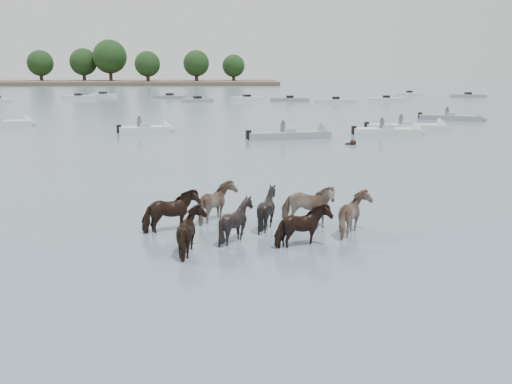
{
  "coord_description": "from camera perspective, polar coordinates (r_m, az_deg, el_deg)",
  "views": [
    {
      "loc": [
        -0.92,
        -17.36,
        5.02
      ],
      "look_at": [
        -0.39,
        0.41,
        1.1
      ],
      "focal_mm": 40.04,
      "sensor_mm": 36.0,
      "label": 1
    }
  ],
  "objects": [
    {
      "name": "motorboat_c",
      "position": [
        48.01,
        15.68,
        6.24
      ],
      "size": [
        6.92,
        1.92,
        1.92
      ],
      "rotation": [
        0.0,
        0.0,
        -0.05
      ],
      "color": "silver",
      "rests_on": "ground"
    },
    {
      "name": "motorboat_f",
      "position": [
        53.74,
        -23.52,
        6.29
      ],
      "size": [
        5.92,
        3.44,
        1.92
      ],
      "rotation": [
        0.0,
        0.0,
        0.35
      ],
      "color": "silver",
      "rests_on": "ground"
    },
    {
      "name": "pony_herd",
      "position": [
        17.41,
        0.16,
        -2.41
      ],
      "size": [
        7.29,
        4.96,
        1.51
      ],
      "color": "black",
      "rests_on": "ground"
    },
    {
      "name": "motorboat_e",
      "position": [
        58.1,
        19.69,
        6.98
      ],
      "size": [
        6.29,
        3.94,
        1.92
      ],
      "rotation": [
        0.0,
        0.0,
        -0.41
      ],
      "color": "gray",
      "rests_on": "ground"
    },
    {
      "name": "swimming_pony",
      "position": [
        38.13,
        9.59,
        4.85
      ],
      "size": [
        0.72,
        0.44,
        0.44
      ],
      "color": "black",
      "rests_on": "ground"
    },
    {
      "name": "motorboat_d",
      "position": [
        44.44,
        13.92,
        5.88
      ],
      "size": [
        5.65,
        1.83,
        1.92
      ],
      "rotation": [
        0.0,
        0.0,
        -0.04
      ],
      "color": "silver",
      "rests_on": "ground"
    },
    {
      "name": "motorboat_b",
      "position": [
        41.27,
        4.35,
        5.72
      ],
      "size": [
        6.56,
        2.9,
        1.92
      ],
      "rotation": [
        0.0,
        0.0,
        0.21
      ],
      "color": "gray",
      "rests_on": "ground"
    },
    {
      "name": "motorboat_a",
      "position": [
        45.4,
        -10.19,
        6.18
      ],
      "size": [
        4.62,
        2.6,
        1.92
      ],
      "rotation": [
        0.0,
        0.0,
        0.24
      ],
      "color": "silver",
      "rests_on": "ground"
    },
    {
      "name": "ground",
      "position": [
        18.09,
        1.28,
        -3.67
      ],
      "size": [
        400.0,
        400.0,
        0.0
      ],
      "primitive_type": "plane",
      "color": "slate",
      "rests_on": "ground"
    },
    {
      "name": "distant_flotilla",
      "position": [
        88.69,
        -0.45,
        9.35
      ],
      "size": [
        102.31,
        22.85,
        0.93
      ],
      "color": "gray",
      "rests_on": "ground"
    }
  ]
}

